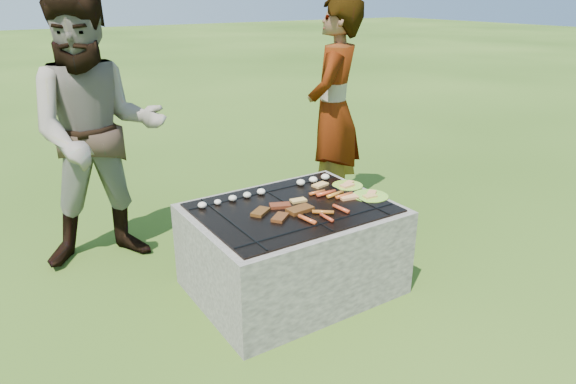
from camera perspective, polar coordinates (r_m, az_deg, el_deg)
name	(u,v)px	position (r m, az deg, el deg)	size (l,w,h in m)	color
lawn	(292,287)	(3.65, 0.43, -10.52)	(60.00, 60.00, 0.00)	#264711
fire_pit	(292,251)	(3.51, 0.44, -6.61)	(1.30, 1.00, 0.62)	#9C958A
mushrooms	(273,189)	(3.62, -1.69, 0.35)	(1.06, 0.06, 0.04)	#F2E2CD
pork_slabs	(284,211)	(3.29, -0.48, -2.08)	(0.40, 0.29, 0.02)	brown
sausages	(328,203)	(3.41, 4.47, -1.23)	(0.54, 0.45, 0.03)	#C1601F
bread_on_grate	(326,194)	(3.58, 4.28, -0.17)	(0.44, 0.39, 0.02)	tan
plate_far	(347,186)	(3.77, 6.62, 0.70)	(0.24, 0.24, 0.03)	#E3FA3B
plate_near	(370,196)	(3.60, 9.13, -0.47)	(0.33, 0.33, 0.03)	#D8E637
cook	(334,111)	(4.56, 5.09, 8.92)	(0.70, 0.46, 1.91)	#AA9B8D
bystander	(98,133)	(3.91, -20.32, 6.12)	(0.96, 0.75, 1.98)	gray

